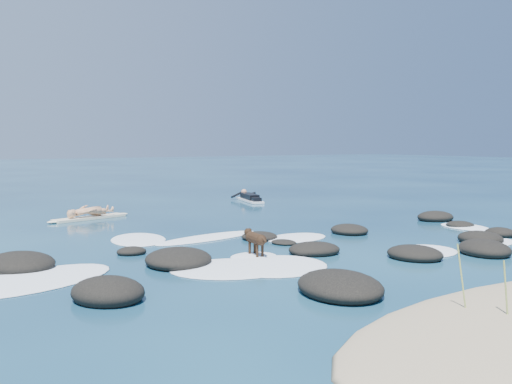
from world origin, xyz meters
TOP-DOWN VIEW (x-y plane):
  - ground at (0.00, 0.00)m, footprint 160.00×160.00m
  - reef_rocks at (0.11, -2.45)m, footprint 14.49×7.02m
  - breaking_foam at (-1.45, -1.19)m, footprint 15.04×7.28m
  - standing_surfer_rig at (-2.88, 6.79)m, footprint 2.99×1.21m
  - paddling_surfer_rig at (4.69, 8.92)m, footprint 1.35×2.67m
  - dog at (-1.53, -1.54)m, footprint 0.29×1.02m

SIDE VIEW (x-z plane):
  - ground at x=0.00m, z-range 0.00..0.00m
  - breaking_foam at x=-1.45m, z-range -0.05..0.07m
  - reef_rocks at x=0.11m, z-range -0.15..0.36m
  - paddling_surfer_rig at x=4.69m, z-range -0.07..0.39m
  - dog at x=-1.53m, z-range 0.10..0.75m
  - standing_surfer_rig at x=-2.88m, z-range -0.18..1.55m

